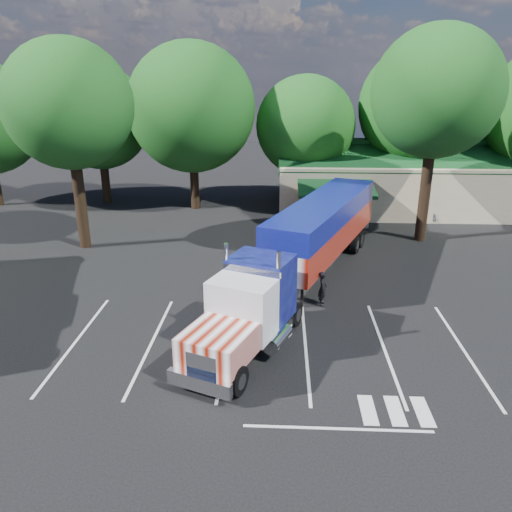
{
  "coord_description": "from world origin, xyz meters",
  "views": [
    {
      "loc": [
        2.05,
        -24.01,
        10.53
      ],
      "look_at": [
        0.9,
        -0.7,
        2.0
      ],
      "focal_mm": 35.0,
      "sensor_mm": 36.0,
      "label": 1
    }
  ],
  "objects_px": {
    "woman": "(322,288)",
    "silver_sedan": "(409,210)",
    "bicycle": "(330,234)",
    "semi_truck": "(308,242)"
  },
  "relations": [
    {
      "from": "silver_sedan",
      "to": "woman",
      "type": "bearing_deg",
      "value": 172.57
    },
    {
      "from": "semi_truck",
      "to": "woman",
      "type": "xyz_separation_m",
      "value": [
        0.62,
        -2.42,
        -1.54
      ]
    },
    {
      "from": "semi_truck",
      "to": "bicycle",
      "type": "bearing_deg",
      "value": 98.19
    },
    {
      "from": "semi_truck",
      "to": "silver_sedan",
      "type": "bearing_deg",
      "value": 79.66
    },
    {
      "from": "bicycle",
      "to": "silver_sedan",
      "type": "xyz_separation_m",
      "value": [
        6.59,
        5.77,
        0.23
      ]
    },
    {
      "from": "woman",
      "to": "semi_truck",
      "type": "bearing_deg",
      "value": 22.66
    },
    {
      "from": "woman",
      "to": "bicycle",
      "type": "height_order",
      "value": "woman"
    },
    {
      "from": "woman",
      "to": "silver_sedan",
      "type": "relative_size",
      "value": 0.41
    },
    {
      "from": "woman",
      "to": "silver_sedan",
      "type": "height_order",
      "value": "woman"
    },
    {
      "from": "semi_truck",
      "to": "bicycle",
      "type": "distance_m",
      "value": 8.0
    }
  ]
}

